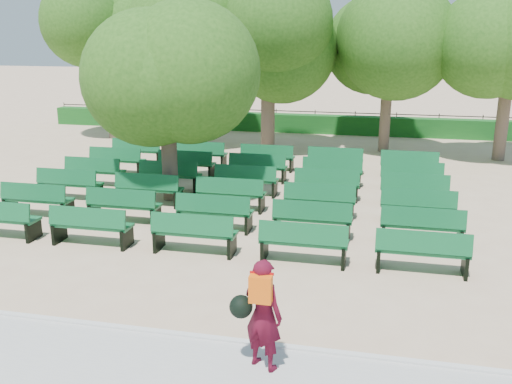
% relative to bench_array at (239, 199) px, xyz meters
% --- Properties ---
extents(ground, '(120.00, 120.00, 0.00)m').
position_rel_bench_array_xyz_m(ground, '(-0.28, -1.62, -0.10)').
color(ground, tan).
extents(paving, '(30.00, 2.20, 0.06)m').
position_rel_bench_array_xyz_m(paving, '(-0.28, -9.02, -0.07)').
color(paving, '#BAB9B5').
rests_on(paving, ground).
extents(curb, '(30.00, 0.12, 0.10)m').
position_rel_bench_array_xyz_m(curb, '(-0.28, -7.87, -0.05)').
color(curb, silver).
rests_on(curb, ground).
extents(hedge, '(26.00, 0.70, 0.90)m').
position_rel_bench_array_xyz_m(hedge, '(-0.28, 12.38, 0.35)').
color(hedge, '#16581B').
rests_on(hedge, ground).
extents(fence, '(26.00, 0.10, 1.02)m').
position_rel_bench_array_xyz_m(fence, '(-0.28, 12.78, -0.10)').
color(fence, black).
rests_on(fence, ground).
extents(tree_line, '(21.80, 6.80, 7.04)m').
position_rel_bench_array_xyz_m(tree_line, '(-0.28, 8.38, -0.10)').
color(tree_line, '#2F601A').
rests_on(tree_line, ground).
extents(bench_array, '(1.97, 0.69, 1.23)m').
position_rel_bench_array_xyz_m(bench_array, '(0.00, 0.00, 0.00)').
color(bench_array, '#105B2E').
rests_on(bench_array, ground).
extents(tree_among, '(4.25, 4.25, 5.91)m').
position_rel_bench_array_xyz_m(tree_among, '(-2.11, -0.18, 3.87)').
color(tree_among, brown).
rests_on(tree_among, ground).
extents(person, '(0.87, 0.64, 1.74)m').
position_rel_bench_array_xyz_m(person, '(2.48, -8.47, 0.86)').
color(person, '#4D0B1D').
rests_on(person, ground).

